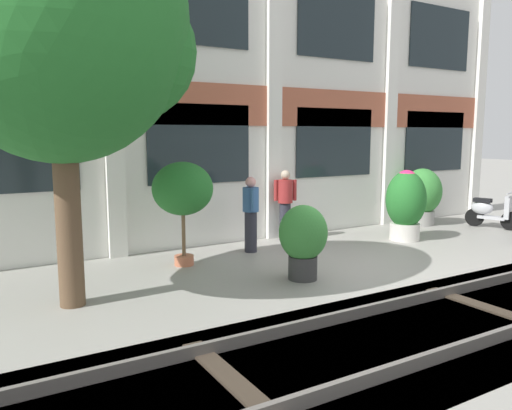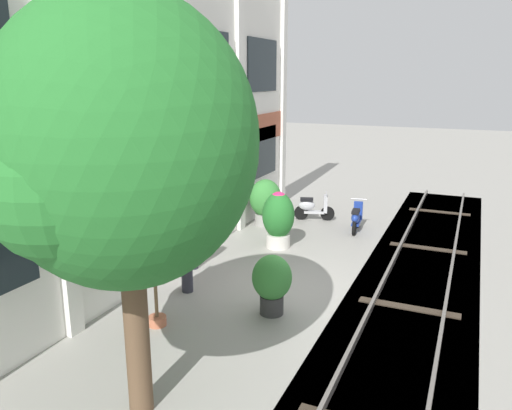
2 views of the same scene
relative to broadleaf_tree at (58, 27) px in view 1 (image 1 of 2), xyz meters
The scene contains 11 objects.
ground_plane 6.40m from the broadleaf_tree, ahead, with size 80.00×80.00×0.00m, color gray.
apartment_facade 5.83m from the broadleaf_tree, 29.31° to the left, with size 15.20×0.64×8.83m.
rail_tracks 7.21m from the broadleaf_tree, 32.35° to the right, with size 22.84×2.80×0.43m.
broadleaf_tree is the anchor object (origin of this frame).
potted_plant_ribbed_drum 8.19m from the broadleaf_tree, ahead, with size 0.92×0.92×1.64m.
potted_plant_low_pan 3.57m from the broadleaf_tree, 29.59° to the left, with size 1.13×1.13×1.95m.
potted_plant_glazed_jar 4.86m from the broadleaf_tree, ahead, with size 0.83×0.83×1.28m.
potted_plant_stone_basin 10.18m from the broadleaf_tree, 11.83° to the left, with size 1.05×1.05×1.54m.
scooter_second_parked 11.26m from the broadleaf_tree, ahead, with size 0.65×1.34×0.98m.
resident_by_doorway 5.17m from the broadleaf_tree, 22.06° to the left, with size 0.34×0.51×1.58m.
resident_watching_tracks 6.36m from the broadleaf_tree, 23.01° to the left, with size 0.49×0.34×1.64m.
Camera 1 is at (-6.30, -6.87, 2.45)m, focal length 35.00 mm.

